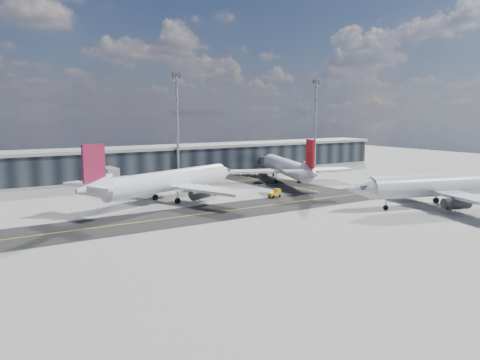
% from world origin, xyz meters
% --- Properties ---
extents(ground, '(300.00, 300.00, 0.00)m').
position_xyz_m(ground, '(0.00, 0.00, 0.00)').
color(ground, gray).
rests_on(ground, ground).
extents(taxiway_lanes, '(180.00, 63.00, 0.03)m').
position_xyz_m(taxiway_lanes, '(3.91, 10.74, 0.01)').
color(taxiway_lanes, black).
rests_on(taxiway_lanes, ground).
extents(terminal_concourse, '(152.00, 19.80, 8.80)m').
position_xyz_m(terminal_concourse, '(0.04, 54.93, 4.09)').
color(terminal_concourse, black).
rests_on(terminal_concourse, ground).
extents(floodlight_masts, '(102.50, 0.70, 28.90)m').
position_xyz_m(floodlight_masts, '(0.00, 48.00, 15.61)').
color(floodlight_masts, gray).
rests_on(floodlight_masts, ground).
extents(airliner_af, '(41.85, 36.19, 12.83)m').
position_xyz_m(airliner_af, '(-16.26, 18.45, 4.24)').
color(airliner_af, white).
rests_on(airliner_af, ground).
extents(airliner_redtail, '(34.97, 40.44, 12.41)m').
position_xyz_m(airliner_redtail, '(20.60, 25.59, 4.10)').
color(airliner_redtail, white).
rests_on(airliner_redtail, ground).
extents(airliner_near, '(42.03, 36.21, 12.66)m').
position_xyz_m(airliner_near, '(27.83, -15.38, 4.18)').
color(airliner_near, silver).
rests_on(airliner_near, ground).
extents(baggage_tug, '(3.04, 1.81, 1.81)m').
position_xyz_m(baggage_tug, '(5.68, 10.70, 0.91)').
color(baggage_tug, '#ECAE0C').
rests_on(baggage_tug, ground).
extents(service_van, '(5.01, 6.66, 1.68)m').
position_xyz_m(service_van, '(19.81, 43.46, 0.84)').
color(service_van, white).
rests_on(service_van, ground).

